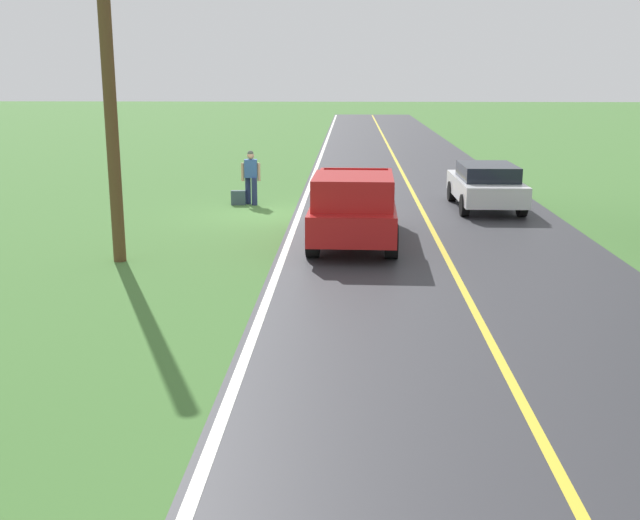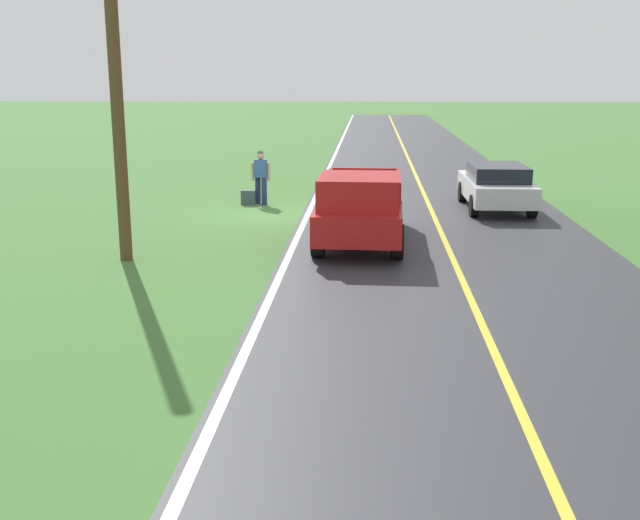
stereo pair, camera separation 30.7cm
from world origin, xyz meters
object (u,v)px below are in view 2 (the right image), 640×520
utility_pole_roadside (116,87)px  pickup_truck_passing (360,206)px  sedan_near_oncoming (496,185)px  hitchhiker_walking (261,174)px  suitcase_carried (248,197)px

utility_pole_roadside → pickup_truck_passing: bearing=-159.6°
pickup_truck_passing → sedan_near_oncoming: bearing=-127.7°
hitchhiker_walking → sedan_near_oncoming: size_ratio=0.40×
pickup_truck_passing → suitcase_carried: bearing=-57.3°
pickup_truck_passing → utility_pole_roadside: size_ratio=0.71×
suitcase_carried → sedan_near_oncoming: (-7.86, 0.41, 0.52)m
hitchhiker_walking → sedan_near_oncoming: (-7.44, 0.51, -0.23)m
hitchhiker_walking → sedan_near_oncoming: bearing=176.1°
pickup_truck_passing → utility_pole_roadside: utility_pole_roadside is taller
hitchhiker_walking → suitcase_carried: bearing=14.6°
suitcase_carried → utility_pole_roadside: utility_pole_roadside is taller
utility_pole_roadside → sedan_near_oncoming: bearing=-142.1°
hitchhiker_walking → pickup_truck_passing: bearing=119.2°
hitchhiker_walking → utility_pole_roadside: 8.58m
hitchhiker_walking → utility_pole_roadside: utility_pole_roadside is taller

